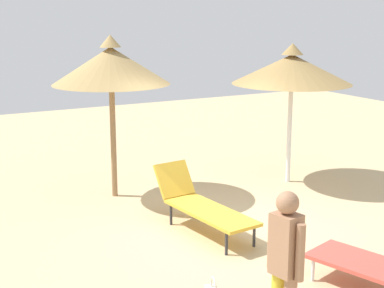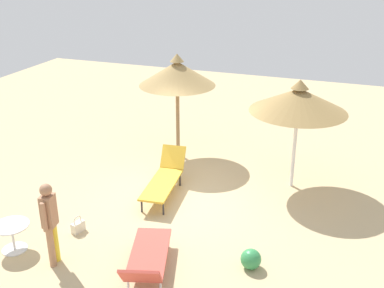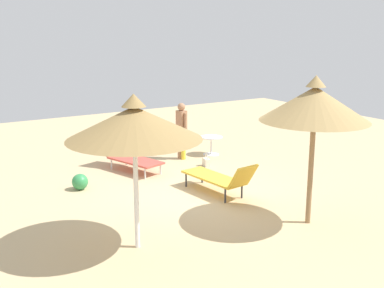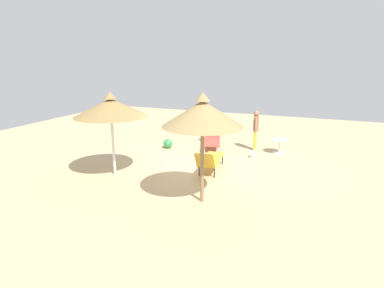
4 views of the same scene
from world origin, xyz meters
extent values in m
cube|color=tan|center=(0.00, 0.00, -0.05)|extent=(24.00, 24.00, 0.10)
cylinder|color=olive|center=(-2.24, -1.06, 1.25)|extent=(0.10, 0.10, 2.49)
cone|color=tan|center=(-2.24, -1.06, 2.41)|extent=(2.10, 2.10, 0.66)
cone|color=tan|center=(-2.24, -1.06, 2.85)|extent=(0.38, 0.38, 0.22)
cylinder|color=white|center=(-1.43, 2.33, 1.17)|extent=(0.09, 0.09, 2.34)
cone|color=#997A47|center=(-1.43, 2.33, 2.26)|extent=(2.32, 2.32, 0.57)
cone|color=#997A47|center=(-1.43, 2.33, 2.65)|extent=(0.42, 0.42, 0.22)
cube|color=gold|center=(0.29, -0.48, 0.37)|extent=(1.77, 0.79, 0.05)
cylinder|color=#2D2D33|center=(0.97, -0.15, 0.17)|extent=(0.04, 0.04, 0.35)
cylinder|color=#2D2D33|center=(1.03, -0.66, 0.17)|extent=(0.04, 0.04, 0.35)
cylinder|color=#2D2D33|center=(-0.46, -0.30, 0.17)|extent=(0.04, 0.04, 0.35)
cylinder|color=#2D2D33|center=(-0.40, -0.81, 0.17)|extent=(0.04, 0.04, 0.35)
cube|color=gold|center=(-0.72, -0.59, 0.65)|extent=(0.42, 0.64, 0.53)
cube|color=#CC4C3F|center=(2.80, 0.35, 0.32)|extent=(1.73, 1.11, 0.05)
cylinder|color=silver|center=(2.23, -0.12, 0.15)|extent=(0.04, 0.04, 0.30)
cylinder|color=silver|center=(2.07, 0.43, 0.15)|extent=(0.04, 0.04, 0.30)
cylinder|color=silver|center=(3.52, 0.27, 0.15)|extent=(0.04, 0.04, 0.30)
cylinder|color=silver|center=(3.36, 0.82, 0.15)|extent=(0.04, 0.04, 0.30)
cube|color=#CC4C3F|center=(3.74, 0.64, 0.58)|extent=(0.59, 0.77, 0.49)
cylinder|color=#A57554|center=(3.37, -1.39, 0.42)|extent=(0.13, 0.13, 0.84)
cylinder|color=yellow|center=(3.20, -1.42, 0.42)|extent=(0.13, 0.13, 0.84)
cube|color=#A57554|center=(3.28, -1.40, 1.15)|extent=(0.30, 0.26, 0.63)
sphere|color=#A57554|center=(3.28, -1.40, 1.58)|extent=(0.23, 0.23, 0.23)
cylinder|color=#A57554|center=(3.46, -1.37, 1.12)|extent=(0.09, 0.09, 0.58)
cylinder|color=#A57554|center=(3.10, -1.43, 1.12)|extent=(0.09, 0.09, 0.58)
cube|color=beige|center=(2.21, -1.58, 0.11)|extent=(0.32, 0.21, 0.22)
torus|color=beige|center=(2.21, -1.58, 0.27)|extent=(0.21, 0.08, 0.21)
cylinder|color=silver|center=(3.20, -2.42, 0.56)|extent=(0.71, 0.71, 0.02)
cylinder|color=silver|center=(3.20, -2.42, 0.28)|extent=(0.05, 0.05, 0.55)
cylinder|color=silver|center=(3.20, -2.42, 0.01)|extent=(0.50, 0.50, 0.02)
sphere|color=#338C4C|center=(2.16, 2.14, 0.20)|extent=(0.39, 0.39, 0.39)
camera|label=1|loc=(7.46, -4.73, 3.38)|focal=54.13mm
camera|label=2|loc=(9.33, 3.57, 5.56)|focal=43.85mm
camera|label=3|loc=(-8.62, 5.69, 3.80)|focal=44.71mm
camera|label=4|loc=(-9.72, -3.80, 3.78)|focal=29.74mm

